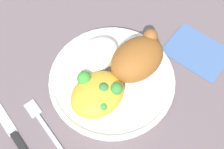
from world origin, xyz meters
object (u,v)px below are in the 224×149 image
plate (112,79)px  knife (14,134)px  fork (45,126)px  napkin (197,51)px  rice_pile (95,55)px  roasted_chicken (138,58)px  mac_cheese_with_broccoli (98,93)px

plate → knife: (-0.21, 0.04, -0.01)m
knife → plate: bearing=-9.9°
fork → napkin: 0.35m
rice_pile → fork: rice_pile is taller
roasted_chicken → napkin: roasted_chicken is taller
plate → roasted_chicken: 0.07m
roasted_chicken → knife: (-0.26, 0.05, -0.05)m
plate → knife: 0.21m
fork → plate: bearing=-4.2°
mac_cheese_with_broccoli → fork: bearing=165.4°
plate → fork: bearing=175.8°
rice_pile → napkin: 0.22m
rice_pile → mac_cheese_with_broccoli: (-0.05, -0.07, 0.00)m
roasted_chicken → fork: size_ratio=0.84×
mac_cheese_with_broccoli → knife: size_ratio=0.55×
plate → napkin: 0.20m
mac_cheese_with_broccoli → napkin: (0.23, -0.05, -0.04)m
knife → napkin: 0.41m
mac_cheese_with_broccoli → plate: bearing=18.3°
napkin → roasted_chicken: bearing=158.8°
plate → mac_cheese_with_broccoli: (-0.05, -0.02, 0.03)m
mac_cheese_with_broccoli → fork: (-0.11, 0.03, -0.04)m
mac_cheese_with_broccoli → knife: bearing=161.6°
roasted_chicken → plate: bearing=164.4°
rice_pile → roasted_chicken: bearing=-52.8°
plate → napkin: bearing=-19.7°
fork → rice_pile: bearing=14.6°
roasted_chicken → mac_cheese_with_broccoli: roasted_chicken is taller
rice_pile → mac_cheese_with_broccoli: bearing=-126.3°
rice_pile → knife: (-0.21, -0.02, -0.03)m
knife → napkin: knife is taller
plate → fork: (-0.16, 0.01, -0.01)m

